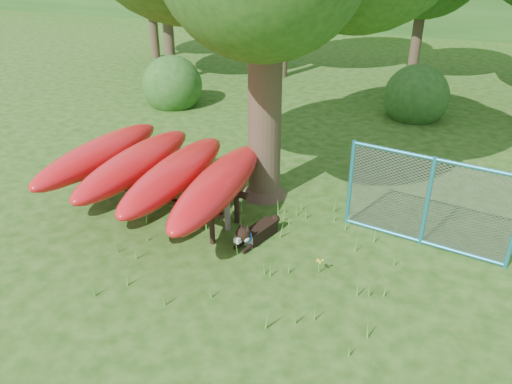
% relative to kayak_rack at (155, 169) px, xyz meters
% --- Properties ---
extents(ground, '(80.00, 80.00, 0.00)m').
position_rel_kayak_rack_xyz_m(ground, '(1.91, -1.55, -0.91)').
color(ground, '#1D430D').
rests_on(ground, ground).
extents(wooden_post, '(0.31, 0.12, 1.13)m').
position_rel_kayak_rack_xyz_m(wooden_post, '(1.47, -0.09, -0.31)').
color(wooden_post, '#625A49').
rests_on(wooden_post, ground).
extents(kayak_rack, '(3.68, 3.82, 1.18)m').
position_rel_kayak_rack_xyz_m(kayak_rack, '(0.00, 0.00, 0.00)').
color(kayak_rack, black).
rests_on(kayak_rack, ground).
extents(husky_dog, '(0.52, 1.06, 0.49)m').
position_rel_kayak_rack_xyz_m(husky_dog, '(2.06, -0.29, -0.73)').
color(husky_dog, black).
rests_on(husky_dog, ground).
extents(fence_section, '(2.72, 0.54, 2.67)m').
position_rel_kayak_rack_xyz_m(fence_section, '(4.71, 0.69, -0.10)').
color(fence_section, teal).
rests_on(fence_section, ground).
extents(wildflower_clump, '(0.12, 0.11, 0.26)m').
position_rel_kayak_rack_xyz_m(wildflower_clump, '(3.32, -0.75, -0.70)').
color(wildflower_clump, '#4F9932').
rests_on(wildflower_clump, ground).
extents(shrub_left, '(1.80, 1.80, 1.80)m').
position_rel_kayak_rack_xyz_m(shrub_left, '(-3.09, 5.95, -0.91)').
color(shrub_left, '#21511A').
rests_on(shrub_left, ground).
extents(shrub_mid, '(1.80, 1.80, 1.80)m').
position_rel_kayak_rack_xyz_m(shrub_mid, '(3.91, 7.45, -0.91)').
color(shrub_mid, '#21511A').
rests_on(shrub_mid, ground).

